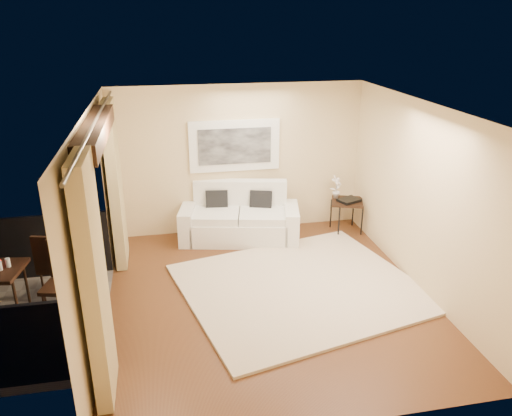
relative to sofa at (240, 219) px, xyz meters
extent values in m
plane|color=brown|center=(0.06, -2.09, -0.35)|extent=(5.00, 5.00, 0.00)
plane|color=white|center=(0.06, -2.09, 2.35)|extent=(5.00, 5.00, 0.00)
plane|color=beige|center=(0.06, 0.41, 1.00)|extent=(4.50, 0.00, 4.50)
plane|color=beige|center=(0.06, -4.59, 1.00)|extent=(4.50, 0.00, 4.50)
plane|color=beige|center=(2.31, -2.09, 1.00)|extent=(0.00, 5.00, 5.00)
plane|color=beige|center=(-2.19, -0.24, 1.00)|extent=(0.00, 2.70, 2.70)
plane|color=beige|center=(-2.19, -3.94, 1.00)|extent=(0.00, 2.70, 2.70)
plane|color=beige|center=(-2.19, -2.09, 2.20)|extent=(0.00, 2.40, 2.40)
cube|color=black|center=(-2.07, -2.09, 2.17)|extent=(0.28, 2.40, 0.22)
cube|color=#605B56|center=(-3.09, -2.09, -0.41)|extent=(1.80, 2.60, 0.12)
cube|color=black|center=(-3.09, -0.82, 0.15)|extent=(1.80, 0.06, 1.00)
cube|color=black|center=(-3.09, -3.36, 0.15)|extent=(1.80, 0.06, 1.00)
cube|color=tan|center=(-2.05, -0.54, 0.97)|extent=(0.16, 0.75, 2.62)
cube|color=tan|center=(-2.05, -3.64, 0.97)|extent=(0.16, 0.75, 2.62)
cylinder|color=#4C473F|center=(-2.05, -2.09, 2.28)|extent=(0.04, 4.80, 0.04)
cube|color=white|center=(-0.02, 0.38, 1.27)|extent=(1.62, 0.05, 0.92)
cube|color=black|center=(-0.02, 0.34, 1.27)|extent=(1.30, 0.02, 0.64)
cube|color=beige|center=(0.59, -1.96, -0.33)|extent=(3.91, 3.59, 0.04)
cube|color=white|center=(-0.02, -0.07, -0.15)|extent=(1.84, 1.23, 0.42)
cube|color=white|center=(0.06, 0.27, 0.24)|extent=(1.70, 0.57, 0.81)
cube|color=white|center=(-0.92, 0.12, -0.05)|extent=(0.42, 0.92, 0.62)
cube|color=white|center=(0.89, -0.27, -0.05)|extent=(0.42, 0.92, 0.62)
cube|color=white|center=(-0.42, -0.02, 0.13)|extent=(0.94, 0.94, 0.14)
cube|color=white|center=(0.38, -0.19, 0.13)|extent=(0.94, 0.94, 0.14)
cube|color=black|center=(-0.38, 0.21, 0.30)|extent=(0.42, 0.23, 0.41)
cube|color=black|center=(0.40, 0.04, 0.30)|extent=(0.44, 0.30, 0.41)
cube|color=black|center=(1.99, -0.09, 0.23)|extent=(0.71, 0.71, 0.04)
cylinder|color=black|center=(1.77, -0.32, -0.07)|extent=(0.03, 0.03, 0.56)
cylinder|color=black|center=(2.22, -0.32, -0.07)|extent=(0.03, 0.03, 0.56)
cylinder|color=black|center=(1.77, 0.13, -0.07)|extent=(0.03, 0.03, 0.56)
cylinder|color=black|center=(2.22, 0.13, -0.07)|extent=(0.03, 0.03, 0.56)
cube|color=black|center=(2.01, -0.14, 0.27)|extent=(0.46, 0.41, 0.05)
imported|color=white|center=(1.83, 0.08, 0.47)|extent=(0.28, 0.26, 0.44)
cylinder|color=black|center=(-3.24, -2.29, 0.00)|extent=(0.04, 0.04, 0.72)
cylinder|color=black|center=(-3.24, -1.76, 0.00)|extent=(0.04, 0.04, 0.72)
cube|color=black|center=(-2.85, -1.49, 0.12)|extent=(0.54, 0.54, 0.05)
cube|color=black|center=(-2.91, -1.68, 0.38)|extent=(0.44, 0.17, 0.58)
cylinder|color=black|center=(-2.63, -1.36, -0.13)|extent=(0.03, 0.03, 0.45)
cylinder|color=black|center=(-2.98, -1.27, -0.13)|extent=(0.03, 0.03, 0.45)
cylinder|color=black|center=(-2.73, -1.70, -0.13)|extent=(0.03, 0.03, 0.45)
cylinder|color=black|center=(-3.07, -1.61, -0.13)|extent=(0.03, 0.03, 0.45)
cube|color=black|center=(-2.70, -2.11, 0.14)|extent=(0.56, 0.56, 0.05)
cube|color=black|center=(-2.65, -1.91, 0.41)|extent=(0.46, 0.17, 0.60)
cylinder|color=black|center=(-2.93, -2.25, -0.12)|extent=(0.03, 0.03, 0.47)
cylinder|color=black|center=(-2.57, -2.34, -0.12)|extent=(0.03, 0.03, 0.47)
cylinder|color=black|center=(-2.84, -1.89, -0.12)|extent=(0.03, 0.03, 0.47)
cylinder|color=black|center=(-2.48, -1.98, -0.12)|extent=(0.03, 0.03, 0.47)
cylinder|color=white|center=(-3.42, -2.06, 0.48)|extent=(0.06, 0.06, 0.12)
cylinder|color=white|center=(-3.34, -1.98, 0.48)|extent=(0.06, 0.06, 0.12)
camera|label=1|loc=(-1.31, -8.19, 3.47)|focal=35.00mm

